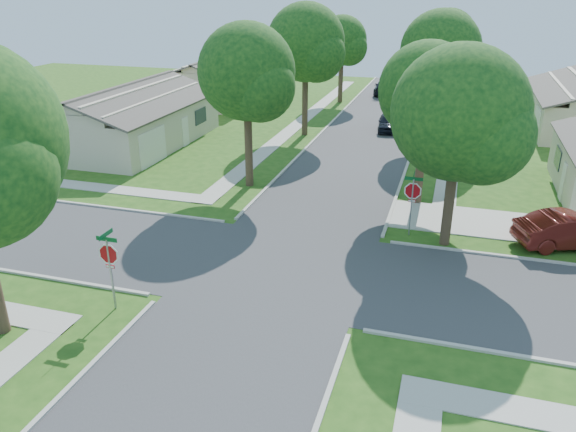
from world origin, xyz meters
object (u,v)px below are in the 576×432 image
Objects in this scene: stop_sign_ne at (412,193)px; tree_ne_corner at (460,119)px; car_driveway at (570,230)px; stop_sign_sw at (109,257)px; car_curb_east at (388,122)px; tree_e_far at (448,40)px; tree_w_mid at (306,46)px; house_nw_far at (223,84)px; tree_e_mid at (441,54)px; tree_e_near at (428,95)px; tree_w_near at (248,77)px; tree_w_far at (342,43)px; house_nw_near at (129,123)px; car_curb_west at (384,88)px.

tree_ne_corner is (1.66, -0.49, 3.56)m from stop_sign_ne.
stop_sign_ne is at bearing 74.21° from car_driveway.
stop_sign_sw reaches higher than car_curb_east.
tree_e_far is 29.75m from car_driveway.
tree_w_mid reaches higher than house_nw_far.
stop_sign_sw is 14.64m from tree_ne_corner.
tree_w_mid reaches higher than car_driveway.
house_nw_far is (-20.75, 10.99, -4.74)m from tree_e_mid.
car_curb_east is (-3.55, 15.09, -5.00)m from tree_e_near.
stop_sign_sw is at bearing 99.69° from car_driveway.
tree_ne_corner is (1.61, -29.80, -0.39)m from tree_e_far.
stop_sign_sw is at bearing -103.73° from tree_e_far.
tree_w_near is at bearing -128.08° from tree_e_mid.
car_curb_east is (-3.50, 19.40, -1.38)m from stop_sign_ne.
house_nw_far is (-11.34, -2.01, -3.99)m from tree_w_far.
stop_sign_ne is 19.76m from car_curb_east.
car_curb_east is at bearing 6.47° from car_driveway.
stop_sign_sw is 0.37× the size of tree_w_far.
tree_w_near is 0.94× the size of tree_w_mid.
tree_ne_corner is at bearing -16.55° from stop_sign_ne.
tree_e_far is at bearing 90.00° from tree_e_near.
tree_e_mid is at bearing 51.92° from tree_w_near.
tree_w_near is at bearing -117.77° from car_curb_east.
tree_e_far is at bearing 0.00° from tree_w_far.
house_nw_far is at bearing 152.09° from tree_e_mid.
tree_w_far reaches higher than stop_sign_sw.
tree_e_near reaches higher than house_nw_far.
car_curb_east is at bearing 68.83° from tree_w_near.
car_curb_east is at bearing 100.23° from stop_sign_ne.
tree_e_far is 29.85m from tree_ne_corner.
house_nw_far reaches higher than stop_sign_sw.
tree_w_near is 0.66× the size of house_nw_near.
house_nw_near is (-22.35, 10.79, -4.08)m from tree_ne_corner.
house_nw_near is 3.59× the size of car_curb_east.
house_nw_far is at bearing 148.73° from car_curb_east.
house_nw_far is 2.90× the size of car_driveway.
tree_w_mid is (0.00, 12.00, 0.37)m from tree_w_near.
tree_ne_corner is (1.60, -16.80, -0.66)m from tree_e_mid.
tree_w_near reaches higher than house_nw_near.
house_nw_near is 2.90× the size of car_driveway.
stop_sign_ne is 29.57m from tree_e_far.
car_driveway is (5.14, 1.29, -4.82)m from tree_ne_corner.
tree_w_mid is at bearing 119.80° from stop_sign_ne.
tree_w_mid is 13.77m from house_nw_near.
tree_w_far reaches higher than car_driveway.
house_nw_near is (-11.35, -6.01, -4.97)m from tree_w_mid.
tree_w_mid is 19.47m from car_curb_west.
tree_w_mid is 23.10m from car_driveway.
stop_sign_ne is 0.34× the size of tree_ne_corner.
tree_w_mid reaches higher than car_curb_east.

